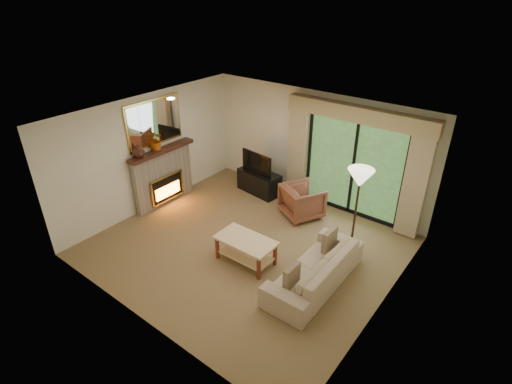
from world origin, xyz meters
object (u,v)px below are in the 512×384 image
Objects in this scene: coffee_table at (246,250)px; media_console at (259,182)px; sofa at (315,268)px; armchair at (302,201)px.

media_console is at bearing 121.88° from coffee_table.
sofa is at bearing 11.05° from coffee_table.
coffee_table is at bearing -79.17° from sofa.
media_console is 1.33× the size of armchair.
sofa is at bearing -29.46° from media_console.
sofa reaches higher than media_console.
coffee_table is (1.47, -2.33, -0.02)m from media_console.
armchair is at bearing 90.98° from coffee_table.
armchair is 0.73× the size of coffee_table.
armchair is (1.43, -0.30, 0.10)m from media_console.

